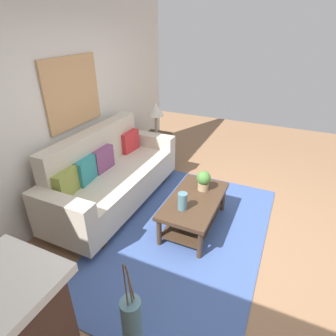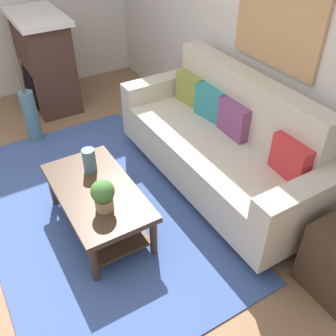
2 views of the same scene
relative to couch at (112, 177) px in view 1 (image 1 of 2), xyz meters
name	(u,v)px [view 1 (image 1 of 2)]	position (x,y,z in m)	size (l,w,h in m)	color
ground_plane	(224,247)	(-0.24, -1.71, -0.43)	(9.50, 9.50, 0.00)	#8C6647
wall_back	(58,113)	(-0.24, 0.54, 0.92)	(5.50, 0.10, 2.70)	silver
area_rug	(185,235)	(-0.24, -1.21, -0.42)	(2.98, 1.84, 0.01)	#3D5693
couch	(112,177)	(0.00, 0.00, 0.00)	(2.25, 0.84, 1.08)	beige
throw_pillow_olive	(66,183)	(-0.70, 0.13, 0.25)	(0.36, 0.12, 0.32)	olive
throw_pillow_teal	(86,170)	(-0.35, 0.13, 0.25)	(0.36, 0.12, 0.32)	teal
throw_pillow_plum	(103,159)	(0.00, 0.13, 0.25)	(0.36, 0.12, 0.32)	#7A4270
throw_pillow_crimson	(130,141)	(0.70, 0.13, 0.25)	(0.36, 0.12, 0.32)	red
coffee_table	(194,206)	(-0.02, -1.24, -0.12)	(1.10, 0.60, 0.43)	#422D1E
tabletop_vase	(183,201)	(-0.28, -1.18, 0.10)	(0.11, 0.11, 0.21)	slate
potted_plant_tabletop	(204,180)	(0.22, -1.27, 0.14)	(0.18, 0.18, 0.26)	tan
side_table	(157,149)	(1.43, 0.02, -0.15)	(0.44, 0.44, 0.56)	#422D1E
table_lamp	(156,111)	(1.43, 0.02, 0.56)	(0.28, 0.28, 0.57)	gray
floor_vase	(133,328)	(-1.68, -1.34, -0.13)	(0.16, 0.16, 0.60)	slate
floor_vase_branch_a	(130,283)	(-1.66, -1.34, 0.35)	(0.01, 0.01, 0.36)	brown
floor_vase_branch_b	(125,285)	(-1.69, -1.33, 0.35)	(0.01, 0.01, 0.36)	brown
floor_vase_branch_c	(130,287)	(-1.69, -1.36, 0.35)	(0.01, 0.01, 0.36)	brown
framed_painting	(73,92)	(0.00, 0.47, 1.13)	(0.95, 0.03, 0.87)	tan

